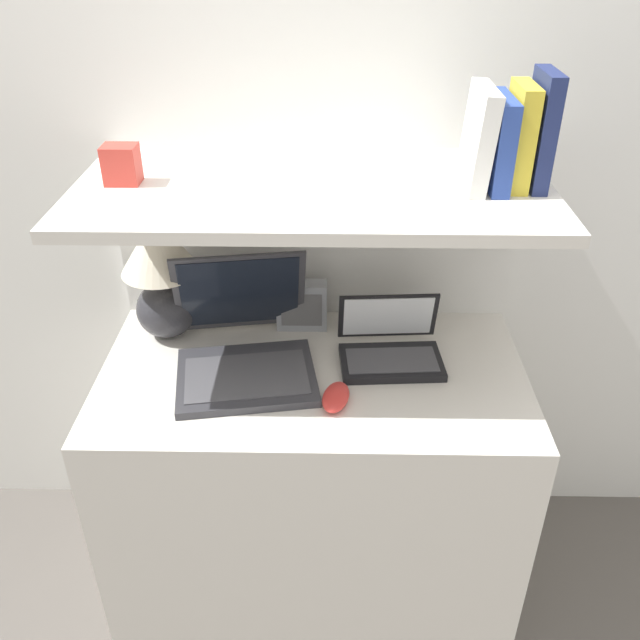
{
  "coord_description": "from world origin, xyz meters",
  "views": [
    {
      "loc": [
        0.04,
        -1.07,
        1.75
      ],
      "look_at": [
        0.02,
        0.29,
        0.91
      ],
      "focal_mm": 38.0,
      "sensor_mm": 36.0,
      "label": 1
    }
  ],
  "objects_px": {
    "book_white": "(479,138)",
    "laptop_small": "(390,347)",
    "computer_mouse": "(336,397)",
    "router_box": "(302,305)",
    "book_navy": "(541,131)",
    "book_yellow": "(520,137)",
    "book_blue": "(498,142)",
    "table_lamp": "(161,269)",
    "laptop_large": "(244,347)",
    "shelf_gadget": "(121,165)"
  },
  "relations": [
    {
      "from": "laptop_large",
      "to": "router_box",
      "type": "xyz_separation_m",
      "value": [
        0.14,
        0.19,
        0.01
      ]
    },
    {
      "from": "computer_mouse",
      "to": "router_box",
      "type": "height_order",
      "value": "router_box"
    },
    {
      "from": "laptop_small",
      "to": "book_yellow",
      "type": "bearing_deg",
      "value": 2.09
    },
    {
      "from": "book_navy",
      "to": "book_yellow",
      "type": "relative_size",
      "value": 1.12
    },
    {
      "from": "computer_mouse",
      "to": "book_yellow",
      "type": "xyz_separation_m",
      "value": [
        0.38,
        0.19,
        0.55
      ]
    },
    {
      "from": "computer_mouse",
      "to": "book_navy",
      "type": "distance_m",
      "value": 0.73
    },
    {
      "from": "book_yellow",
      "to": "book_white",
      "type": "xyz_separation_m",
      "value": [
        -0.09,
        0.0,
        -0.0
      ]
    },
    {
      "from": "table_lamp",
      "to": "book_yellow",
      "type": "relative_size",
      "value": 1.58
    },
    {
      "from": "book_white",
      "to": "shelf_gadget",
      "type": "distance_m",
      "value": 0.77
    },
    {
      "from": "book_blue",
      "to": "laptop_small",
      "type": "bearing_deg",
      "value": -177.47
    },
    {
      "from": "table_lamp",
      "to": "book_blue",
      "type": "relative_size",
      "value": 1.78
    },
    {
      "from": "book_blue",
      "to": "book_white",
      "type": "height_order",
      "value": "book_white"
    },
    {
      "from": "book_navy",
      "to": "book_yellow",
      "type": "xyz_separation_m",
      "value": [
        -0.04,
        0.0,
        -0.01
      ]
    },
    {
      "from": "table_lamp",
      "to": "book_navy",
      "type": "relative_size",
      "value": 1.41
    },
    {
      "from": "router_box",
      "to": "book_white",
      "type": "relative_size",
      "value": 0.64
    },
    {
      "from": "laptop_small",
      "to": "router_box",
      "type": "height_order",
      "value": "laptop_small"
    },
    {
      "from": "computer_mouse",
      "to": "book_blue",
      "type": "bearing_deg",
      "value": 29.32
    },
    {
      "from": "table_lamp",
      "to": "laptop_small",
      "type": "bearing_deg",
      "value": -10.61
    },
    {
      "from": "table_lamp",
      "to": "router_box",
      "type": "xyz_separation_m",
      "value": [
        0.36,
        0.04,
        -0.13
      ]
    },
    {
      "from": "table_lamp",
      "to": "laptop_large",
      "type": "xyz_separation_m",
      "value": [
        0.22,
        -0.15,
        -0.14
      ]
    },
    {
      "from": "book_yellow",
      "to": "shelf_gadget",
      "type": "height_order",
      "value": "book_yellow"
    },
    {
      "from": "laptop_small",
      "to": "book_white",
      "type": "height_order",
      "value": "book_white"
    },
    {
      "from": "laptop_large",
      "to": "shelf_gadget",
      "type": "height_order",
      "value": "shelf_gadget"
    },
    {
      "from": "computer_mouse",
      "to": "book_white",
      "type": "xyz_separation_m",
      "value": [
        0.3,
        0.19,
        0.55
      ]
    },
    {
      "from": "table_lamp",
      "to": "book_yellow",
      "type": "height_order",
      "value": "book_yellow"
    },
    {
      "from": "shelf_gadget",
      "to": "book_navy",
      "type": "bearing_deg",
      "value": 0.0
    },
    {
      "from": "book_navy",
      "to": "book_white",
      "type": "xyz_separation_m",
      "value": [
        -0.13,
        0.0,
        -0.02
      ]
    },
    {
      "from": "book_navy",
      "to": "book_blue",
      "type": "height_order",
      "value": "book_navy"
    },
    {
      "from": "book_white",
      "to": "laptop_small",
      "type": "bearing_deg",
      "value": -176.78
    },
    {
      "from": "laptop_small",
      "to": "laptop_large",
      "type": "bearing_deg",
      "value": -174.11
    },
    {
      "from": "laptop_small",
      "to": "book_yellow",
      "type": "height_order",
      "value": "book_yellow"
    },
    {
      "from": "book_blue",
      "to": "computer_mouse",
      "type": "bearing_deg",
      "value": -150.68
    },
    {
      "from": "computer_mouse",
      "to": "router_box",
      "type": "bearing_deg",
      "value": 105.47
    },
    {
      "from": "computer_mouse",
      "to": "book_white",
      "type": "height_order",
      "value": "book_white"
    },
    {
      "from": "laptop_large",
      "to": "book_blue",
      "type": "xyz_separation_m",
      "value": [
        0.57,
        0.05,
        0.5
      ]
    },
    {
      "from": "shelf_gadget",
      "to": "book_blue",
      "type": "bearing_deg",
      "value": 0.0
    },
    {
      "from": "laptop_large",
      "to": "book_blue",
      "type": "relative_size",
      "value": 2.12
    },
    {
      "from": "laptop_large",
      "to": "shelf_gadget",
      "type": "relative_size",
      "value": 4.81
    },
    {
      "from": "shelf_gadget",
      "to": "computer_mouse",
      "type": "bearing_deg",
      "value": -21.88
    },
    {
      "from": "book_yellow",
      "to": "shelf_gadget",
      "type": "distance_m",
      "value": 0.86
    },
    {
      "from": "book_yellow",
      "to": "shelf_gadget",
      "type": "xyz_separation_m",
      "value": [
        -0.86,
        0.0,
        -0.07
      ]
    },
    {
      "from": "book_blue",
      "to": "shelf_gadget",
      "type": "distance_m",
      "value": 0.82
    },
    {
      "from": "computer_mouse",
      "to": "book_white",
      "type": "distance_m",
      "value": 0.65
    },
    {
      "from": "laptop_small",
      "to": "router_box",
      "type": "relative_size",
      "value": 1.94
    },
    {
      "from": "table_lamp",
      "to": "laptop_small",
      "type": "distance_m",
      "value": 0.62
    },
    {
      "from": "router_box",
      "to": "shelf_gadget",
      "type": "height_order",
      "value": "shelf_gadget"
    },
    {
      "from": "computer_mouse",
      "to": "shelf_gadget",
      "type": "height_order",
      "value": "shelf_gadget"
    },
    {
      "from": "computer_mouse",
      "to": "router_box",
      "type": "xyz_separation_m",
      "value": [
        -0.09,
        0.33,
        0.05
      ]
    },
    {
      "from": "laptop_large",
      "to": "laptop_small",
      "type": "xyz_separation_m",
      "value": [
        0.36,
        0.04,
        -0.02
      ]
    },
    {
      "from": "laptop_large",
      "to": "book_navy",
      "type": "height_order",
      "value": "book_navy"
    }
  ]
}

